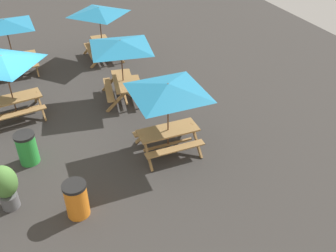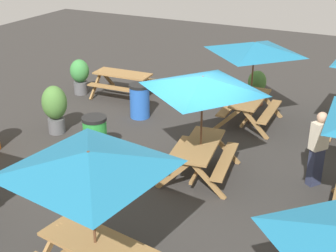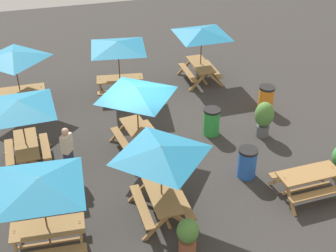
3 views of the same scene
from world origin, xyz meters
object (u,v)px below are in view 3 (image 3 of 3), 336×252
at_px(picnic_table_2, 308,178).
at_px(trash_bin_orange, 266,98).
at_px(picnic_table_0, 202,36).
at_px(picnic_table_6, 161,156).
at_px(trash_bin_blue, 247,163).
at_px(picnic_table_1, 19,110).
at_px(person_standing, 68,150).
at_px(trash_bin_green, 211,121).
at_px(picnic_table_7, 40,189).
at_px(picnic_table_4, 137,96).
at_px(picnic_table_3, 118,49).
at_px(potted_plant_0, 188,235).
at_px(potted_plant_2, 264,117).
at_px(picnic_table_5, 14,59).

relative_size(picnic_table_2, trash_bin_orange, 1.90).
xyz_separation_m(picnic_table_0, picnic_table_6, (-7.41, 3.68, 0.00)).
height_order(trash_bin_orange, trash_bin_blue, same).
distance_m(picnic_table_0, trash_bin_orange, 3.69).
relative_size(picnic_table_1, trash_bin_blue, 2.88).
height_order(picnic_table_1, person_standing, picnic_table_1).
bearing_deg(picnic_table_1, trash_bin_green, -91.95).
relative_size(picnic_table_2, picnic_table_7, 0.66).
bearing_deg(picnic_table_4, picnic_table_3, -10.18).
distance_m(picnic_table_4, potted_plant_0, 4.92).
relative_size(picnic_table_2, person_standing, 1.11).
relative_size(picnic_table_1, potted_plant_2, 2.18).
bearing_deg(picnic_table_5, picnic_table_3, 178.59).
bearing_deg(picnic_table_4, picnic_table_7, 131.41).
height_order(picnic_table_2, picnic_table_3, picnic_table_3).
bearing_deg(picnic_table_2, picnic_table_7, -1.46).
bearing_deg(trash_bin_blue, picnic_table_4, 51.20).
bearing_deg(picnic_table_6, potted_plant_0, -171.40).
bearing_deg(picnic_table_0, potted_plant_0, 158.01).
distance_m(trash_bin_green, potted_plant_2, 1.78).
bearing_deg(picnic_table_1, picnic_table_3, -47.60).
height_order(trash_bin_green, potted_plant_0, potted_plant_0).
relative_size(picnic_table_2, picnic_table_4, 0.80).
xyz_separation_m(picnic_table_5, trash_bin_green, (-3.66, -6.27, -1.49)).
xyz_separation_m(trash_bin_green, potted_plant_2, (-0.59, -1.66, 0.24)).
height_order(picnic_table_2, picnic_table_5, picnic_table_5).
bearing_deg(trash_bin_blue, picnic_table_6, 108.01).
bearing_deg(person_standing, potted_plant_0, 68.81).
height_order(picnic_table_7, trash_bin_blue, picnic_table_7).
distance_m(picnic_table_2, potted_plant_0, 4.17).
bearing_deg(trash_bin_green, picnic_table_1, 90.57).
distance_m(picnic_table_4, person_standing, 2.67).
relative_size(trash_bin_blue, potted_plant_2, 0.76).
distance_m(picnic_table_2, picnic_table_7, 7.42).
bearing_deg(picnic_table_1, picnic_table_2, -118.12).
relative_size(trash_bin_green, trash_bin_blue, 1.00).
bearing_deg(picnic_table_2, potted_plant_0, 13.82).
xyz_separation_m(picnic_table_5, picnic_table_6, (-7.10, -3.56, 0.00)).
distance_m(picnic_table_4, potted_plant_2, 4.47).
xyz_separation_m(trash_bin_green, potted_plant_0, (-4.93, 2.45, 0.09)).
height_order(picnic_table_2, person_standing, person_standing).
bearing_deg(picnic_table_5, picnic_table_1, 92.07).
xyz_separation_m(picnic_table_0, potted_plant_0, (-8.89, 3.42, -1.40)).
bearing_deg(picnic_table_6, trash_bin_blue, -73.52).
height_order(picnic_table_6, potted_plant_0, picnic_table_6).
height_order(picnic_table_4, potted_plant_0, picnic_table_4).
relative_size(picnic_table_7, trash_bin_orange, 2.88).
distance_m(picnic_table_5, trash_bin_orange, 9.32).
height_order(picnic_table_1, picnic_table_3, same).
xyz_separation_m(picnic_table_3, trash_bin_blue, (-6.06, -2.72, -1.49)).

